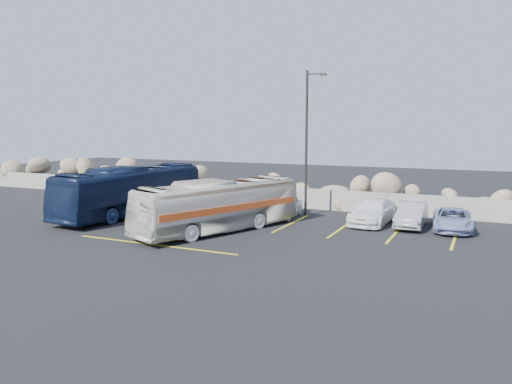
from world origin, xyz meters
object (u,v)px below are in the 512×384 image
at_px(car_a, 283,206).
at_px(car_b, 411,215).
at_px(tour_coach, 131,191).
at_px(car_d, 453,220).
at_px(lamppost, 307,139).
at_px(car_c, 373,212).
at_px(vintage_bus, 219,206).

distance_m(car_a, car_b, 6.81).
bearing_deg(tour_coach, car_b, 16.45).
distance_m(tour_coach, car_d, 17.06).
height_order(car_a, car_d, car_a).
bearing_deg(car_b, car_d, -2.88).
height_order(car_b, car_d, car_b).
bearing_deg(tour_coach, lamppost, 27.91).
relative_size(lamppost, car_c, 1.85).
height_order(tour_coach, car_c, tour_coach).
bearing_deg(car_b, car_c, 177.53).
height_order(lamppost, vintage_bus, lamppost).
distance_m(vintage_bus, tour_coach, 6.84).
height_order(lamppost, tour_coach, lamppost).
xyz_separation_m(car_a, car_b, (6.80, 0.21, -0.02)).
relative_size(car_b, car_c, 0.85).
height_order(tour_coach, car_b, tour_coach).
relative_size(car_a, car_b, 0.99).
distance_m(car_b, car_c, 1.92).
xyz_separation_m(vintage_bus, tour_coach, (-6.62, 1.71, 0.14)).
bearing_deg(car_a, car_c, -1.46).
distance_m(lamppost, car_d, 8.62).
bearing_deg(lamppost, vintage_bus, -112.96).
height_order(lamppost, car_d, lamppost).
bearing_deg(tour_coach, car_c, 18.42).
bearing_deg(car_a, car_d, -3.56).
bearing_deg(lamppost, car_d, -6.00).
xyz_separation_m(car_b, car_d, (1.92, -0.06, -0.07)).
bearing_deg(car_a, car_b, -2.75).
distance_m(car_a, car_d, 8.72).
relative_size(lamppost, car_d, 2.09).
xyz_separation_m(lamppost, car_b, (5.79, -0.75, -3.69)).
bearing_deg(car_c, car_d, 2.16).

